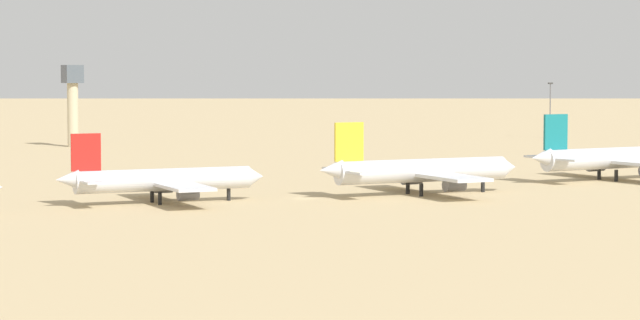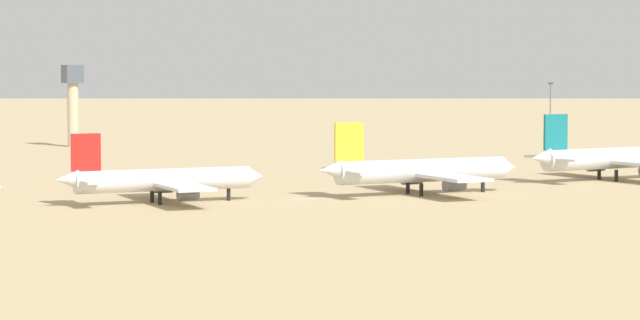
% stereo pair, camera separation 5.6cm
% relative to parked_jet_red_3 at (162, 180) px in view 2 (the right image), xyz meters
% --- Properties ---
extents(ground, '(4000.00, 4000.00, 0.00)m').
position_rel_parked_jet_red_3_xyz_m(ground, '(25.52, -4.75, -4.01)').
color(ground, tan).
extents(ridge_east, '(346.45, 318.44, 133.20)m').
position_rel_parked_jet_red_3_xyz_m(ridge_east, '(498.99, 1105.87, 62.58)').
color(ridge_east, slate).
rests_on(ridge_east, ground).
extents(parked_jet_red_3, '(37.09, 31.41, 12.25)m').
position_rel_parked_jet_red_3_xyz_m(parked_jet_red_3, '(0.00, 0.00, 0.00)').
color(parked_jet_red_3, silver).
rests_on(parked_jet_red_3, ground).
extents(parked_jet_yellow_4, '(40.88, 34.54, 13.49)m').
position_rel_parked_jet_red_3_xyz_m(parked_jet_yellow_4, '(47.01, -9.41, 0.41)').
color(parked_jet_yellow_4, silver).
rests_on(parked_jet_yellow_4, ground).
extents(parked_jet_teal_5, '(41.92, 35.11, 13.87)m').
position_rel_parked_jet_red_3_xyz_m(parked_jet_teal_5, '(99.23, -3.08, 0.53)').
color(parked_jet_teal_5, silver).
rests_on(parked_jet_teal_5, ground).
extents(control_tower, '(5.20, 5.20, 23.89)m').
position_rel_parked_jet_red_3_xyz_m(control_tower, '(43.82, 164.61, 10.40)').
color(control_tower, '#C6B793').
rests_on(control_tower, ground).
extents(light_pole_west, '(1.80, 0.50, 18.21)m').
position_rel_parked_jet_red_3_xyz_m(light_pole_west, '(196.10, 132.59, 6.34)').
color(light_pole_west, '#59595E').
rests_on(light_pole_west, ground).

